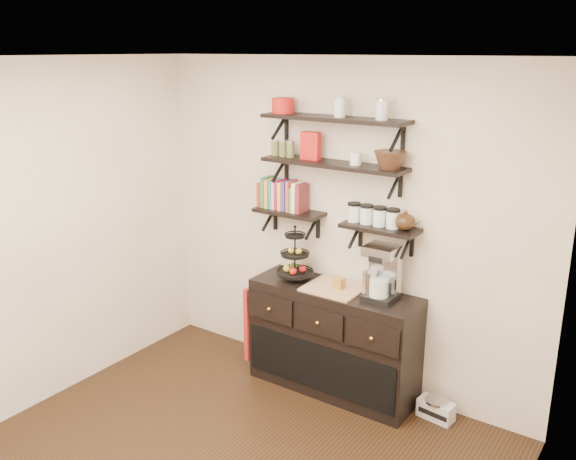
# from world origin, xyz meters

# --- Properties ---
(ceiling) EXTENTS (3.50, 3.50, 0.02)m
(ceiling) POSITION_xyz_m (0.00, 0.00, 2.70)
(ceiling) COLOR white
(ceiling) RESTS_ON back_wall
(back_wall) EXTENTS (3.50, 0.02, 2.70)m
(back_wall) POSITION_xyz_m (0.00, 1.75, 1.35)
(back_wall) COLOR white
(back_wall) RESTS_ON ground
(left_wall) EXTENTS (0.02, 3.50, 2.70)m
(left_wall) POSITION_xyz_m (-1.75, 0.00, 1.35)
(left_wall) COLOR white
(left_wall) RESTS_ON ground
(right_wall) EXTENTS (0.02, 3.50, 2.70)m
(right_wall) POSITION_xyz_m (1.75, 0.00, 1.35)
(right_wall) COLOR white
(right_wall) RESTS_ON ground
(shelf_top) EXTENTS (1.20, 0.27, 0.23)m
(shelf_top) POSITION_xyz_m (0.00, 1.62, 2.23)
(shelf_top) COLOR black
(shelf_top) RESTS_ON back_wall
(shelf_mid) EXTENTS (1.20, 0.27, 0.23)m
(shelf_mid) POSITION_xyz_m (0.00, 1.62, 1.88)
(shelf_mid) COLOR black
(shelf_mid) RESTS_ON back_wall
(shelf_low_left) EXTENTS (0.60, 0.25, 0.23)m
(shelf_low_left) POSITION_xyz_m (-0.42, 1.63, 1.43)
(shelf_low_left) COLOR black
(shelf_low_left) RESTS_ON back_wall
(shelf_low_right) EXTENTS (0.60, 0.25, 0.23)m
(shelf_low_right) POSITION_xyz_m (0.42, 1.63, 1.43)
(shelf_low_right) COLOR black
(shelf_low_right) RESTS_ON back_wall
(cookbooks) EXTENTS (0.43, 0.15, 0.26)m
(cookbooks) POSITION_xyz_m (-0.47, 1.63, 1.57)
(cookbooks) COLOR #B22C10
(cookbooks) RESTS_ON shelf_low_left
(glass_canisters) EXTENTS (0.43, 0.10, 0.13)m
(glass_canisters) POSITION_xyz_m (0.36, 1.63, 1.51)
(glass_canisters) COLOR silver
(glass_canisters) RESTS_ON shelf_low_right
(sideboard) EXTENTS (1.40, 0.50, 0.92)m
(sideboard) POSITION_xyz_m (0.10, 1.51, 0.45)
(sideboard) COLOR black
(sideboard) RESTS_ON floor
(fruit_stand) EXTENTS (0.30, 0.30, 0.45)m
(fruit_stand) POSITION_xyz_m (-0.28, 1.52, 1.05)
(fruit_stand) COLOR black
(fruit_stand) RESTS_ON sideboard
(candle) EXTENTS (0.08, 0.08, 0.08)m
(candle) POSITION_xyz_m (0.13, 1.51, 0.96)
(candle) COLOR olive
(candle) RESTS_ON sideboard
(coffee_maker) EXTENTS (0.24, 0.23, 0.44)m
(coffee_maker) POSITION_xyz_m (0.50, 1.54, 1.11)
(coffee_maker) COLOR black
(coffee_maker) RESTS_ON sideboard
(thermal_carafe) EXTENTS (0.11, 0.11, 0.22)m
(thermal_carafe) POSITION_xyz_m (0.42, 1.49, 1.01)
(thermal_carafe) COLOR silver
(thermal_carafe) RESTS_ON sideboard
(apron) EXTENTS (0.04, 0.28, 0.66)m
(apron) POSITION_xyz_m (-0.63, 1.41, 0.47)
(apron) COLOR maroon
(apron) RESTS_ON sideboard
(radio) EXTENTS (0.29, 0.20, 0.16)m
(radio) POSITION_xyz_m (0.98, 1.59, 0.08)
(radio) COLOR silver
(radio) RESTS_ON floor
(recipe_box) EXTENTS (0.16, 0.06, 0.22)m
(recipe_box) POSITION_xyz_m (-0.21, 1.61, 2.01)
(recipe_box) COLOR red
(recipe_box) RESTS_ON shelf_mid
(walnut_bowl) EXTENTS (0.24, 0.24, 0.13)m
(walnut_bowl) POSITION_xyz_m (0.48, 1.61, 1.96)
(walnut_bowl) COLOR black
(walnut_bowl) RESTS_ON shelf_mid
(ramekins) EXTENTS (0.09, 0.09, 0.10)m
(ramekins) POSITION_xyz_m (0.20, 1.61, 1.95)
(ramekins) COLOR white
(ramekins) RESTS_ON shelf_mid
(teapot) EXTENTS (0.23, 0.19, 0.15)m
(teapot) POSITION_xyz_m (0.62, 1.63, 1.53)
(teapot) COLOR #34200F
(teapot) RESTS_ON shelf_low_right
(red_pot) EXTENTS (0.18, 0.18, 0.12)m
(red_pot) POSITION_xyz_m (-0.47, 1.61, 2.31)
(red_pot) COLOR red
(red_pot) RESTS_ON shelf_top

